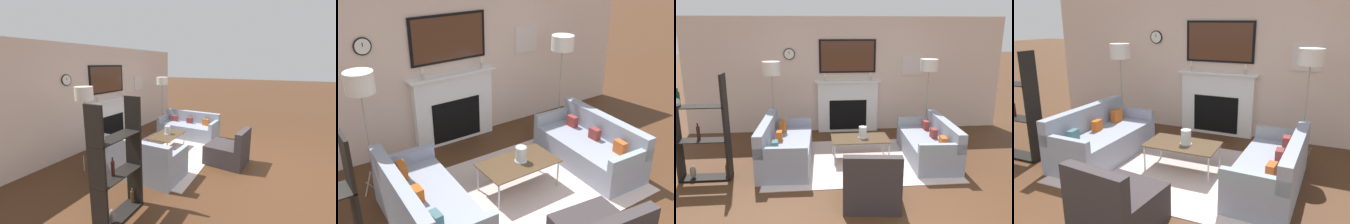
{
  "view_description": "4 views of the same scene",
  "coord_description": "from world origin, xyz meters",
  "views": [
    {
      "loc": [
        -4.91,
        -0.19,
        2.22
      ],
      "look_at": [
        0.18,
        2.42,
        0.99
      ],
      "focal_mm": 24.0,
      "sensor_mm": 36.0,
      "label": 1
    },
    {
      "loc": [
        -2.72,
        -1.4,
        3.26
      ],
      "look_at": [
        0.24,
        2.98,
        0.92
      ],
      "focal_mm": 42.0,
      "sensor_mm": 36.0,
      "label": 2
    },
    {
      "loc": [
        -0.81,
        -3.42,
        2.44
      ],
      "look_at": [
        -0.26,
        2.46,
        0.92
      ],
      "focal_mm": 35.0,
      "sensor_mm": 36.0,
      "label": 3
    },
    {
      "loc": [
        1.83,
        -1.8,
        2.19
      ],
      "look_at": [
        -0.2,
        2.92,
        0.75
      ],
      "focal_mm": 35.0,
      "sensor_mm": 36.0,
      "label": 4
    }
  ],
  "objects": [
    {
      "name": "ground_plane",
      "position": [
        0.0,
        0.0,
        0.0
      ],
      "size": [
        60.0,
        60.0,
        0.0
      ],
      "primitive_type": "plane",
      "color": "#482B18"
    },
    {
      "name": "floor_lamp_left",
      "position": [
        -1.66,
        3.39,
        1.61
      ],
      "size": [
        0.37,
        0.37,
        1.78
      ],
      "color": "#9E998E",
      "rests_on": "ground_plane"
    },
    {
      "name": "hurricane_candle",
      "position": [
        0.09,
        2.39,
        0.52
      ],
      "size": [
        0.18,
        0.18,
        0.22
      ],
      "color": "silver",
      "rests_on": "coffee_table"
    },
    {
      "name": "shelf_unit",
      "position": [
        -2.63,
        1.79,
        0.81
      ],
      "size": [
        0.82,
        0.28,
        1.76
      ],
      "color": "black",
      "rests_on": "ground_plane"
    },
    {
      "name": "couch_left",
      "position": [
        -1.37,
        2.32,
        0.29
      ],
      "size": [
        0.91,
        1.85,
        0.83
      ],
      "color": "#8B92A3",
      "rests_on": "ground_plane"
    },
    {
      "name": "area_rug",
      "position": [
        0.0,
        2.31,
        0.01
      ],
      "size": [
        3.35,
        2.23,
        0.01
      ],
      "color": "beige",
      "rests_on": "ground_plane"
    },
    {
      "name": "couch_right",
      "position": [
        1.37,
        2.31,
        0.27
      ],
      "size": [
        0.88,
        1.83,
        0.75
      ],
      "color": "#8B92A3",
      "rests_on": "ground_plane"
    },
    {
      "name": "floor_lamp_right",
      "position": [
        1.66,
        3.39,
        1.64
      ],
      "size": [
        0.38,
        0.38,
        1.8
      ],
      "color": "#9E998E",
      "rests_on": "ground_plane"
    },
    {
      "name": "armchair",
      "position": [
        -0.03,
        0.77,
        0.27
      ],
      "size": [
        0.87,
        0.93,
        0.83
      ],
      "color": "#322C2E",
      "rests_on": "ground_plane"
    },
    {
      "name": "coffee_table",
      "position": [
        0.04,
        2.38,
        0.4
      ],
      "size": [
        1.08,
        0.62,
        0.43
      ],
      "color": "#4C3823",
      "rests_on": "ground_plane"
    },
    {
      "name": "fireplace_wall",
      "position": [
        0.0,
        4.3,
        1.24
      ],
      "size": [
        7.56,
        0.28,
        2.7
      ],
      "color": "beige",
      "rests_on": "ground_plane"
    }
  ]
}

